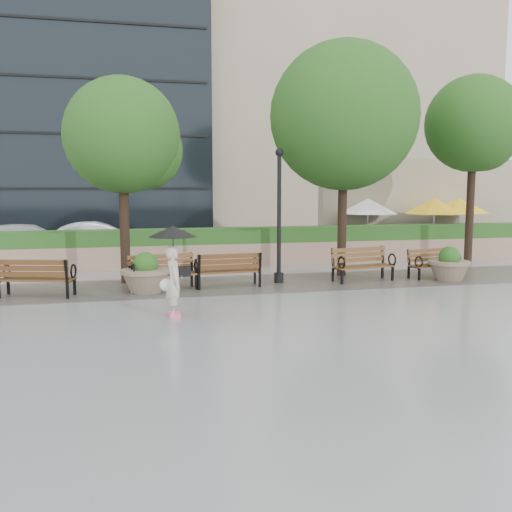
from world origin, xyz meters
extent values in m
plane|color=gray|center=(0.00, 0.00, 0.00)|extent=(100.00, 100.00, 0.00)
cube|color=#383330|center=(0.00, 3.00, 0.01)|extent=(28.00, 3.20, 0.01)
cube|color=tan|center=(0.00, 7.00, 0.40)|extent=(24.00, 0.80, 0.80)
cube|color=#194B19|center=(0.00, 7.00, 1.08)|extent=(24.00, 0.75, 0.55)
cube|color=tan|center=(9.50, 10.00, 2.00)|extent=(10.00, 0.60, 4.00)
cube|color=#194B19|center=(9.00, 7.80, 0.45)|extent=(8.00, 0.50, 0.90)
cube|color=black|center=(0.00, 11.00, 0.00)|extent=(40.00, 7.00, 0.00)
cube|color=black|center=(-9.00, 22.00, 12.50)|extent=(20.00, 10.00, 25.00)
cube|color=tan|center=(10.00, 23.00, 10.00)|extent=(18.00, 10.00, 20.00)
cube|color=brown|center=(-5.89, 2.43, 0.46)|extent=(1.95, 1.03, 0.05)
cube|color=brown|center=(-5.97, 2.15, 0.78)|extent=(1.83, 0.61, 0.44)
cube|color=black|center=(-5.90, 2.40, 0.24)|extent=(1.98, 1.13, 0.48)
torus|color=black|center=(-4.99, 2.38, 0.64)|extent=(0.15, 0.38, 0.38)
torus|color=black|center=(-6.69, 2.85, 0.64)|extent=(0.15, 0.38, 0.38)
cube|color=brown|center=(-2.66, 2.51, 0.45)|extent=(1.89, 0.83, 0.05)
cube|color=brown|center=(-2.70, 2.79, 0.76)|extent=(1.83, 0.41, 0.43)
cube|color=black|center=(-2.66, 2.54, 0.23)|extent=(1.91, 0.93, 0.47)
torus|color=black|center=(-3.48, 2.20, 0.63)|extent=(0.11, 0.38, 0.38)
torus|color=black|center=(-1.78, 2.47, 0.63)|extent=(0.11, 0.38, 0.38)
cube|color=brown|center=(-0.86, 2.69, 0.45)|extent=(1.86, 0.65, 0.05)
cube|color=brown|center=(-0.85, 2.41, 0.76)|extent=(1.84, 0.22, 0.43)
cube|color=black|center=(-0.86, 2.66, 0.23)|extent=(1.87, 0.75, 0.47)
torus|color=black|center=(-0.01, 2.92, 0.63)|extent=(0.07, 0.38, 0.38)
torus|color=black|center=(-1.74, 2.83, 0.63)|extent=(0.07, 0.38, 0.38)
cube|color=brown|center=(3.26, 2.66, 0.46)|extent=(1.93, 0.85, 0.05)
cube|color=brown|center=(3.21, 2.95, 0.78)|extent=(1.86, 0.43, 0.44)
cube|color=black|center=(3.25, 2.69, 0.24)|extent=(1.95, 0.96, 0.48)
torus|color=black|center=(2.42, 2.34, 0.64)|extent=(0.11, 0.39, 0.38)
torus|color=black|center=(4.16, 2.62, 0.64)|extent=(0.11, 0.39, 0.38)
cube|color=brown|center=(5.66, 2.77, 0.41)|extent=(1.74, 0.88, 0.05)
cube|color=brown|center=(5.60, 3.03, 0.69)|extent=(1.65, 0.50, 0.39)
cube|color=black|center=(5.65, 2.80, 0.21)|extent=(1.76, 0.97, 0.43)
torus|color=black|center=(4.93, 2.43, 0.57)|extent=(0.13, 0.34, 0.34)
torus|color=black|center=(6.46, 2.80, 0.57)|extent=(0.13, 0.34, 0.34)
cylinder|color=#7F6B56|center=(-3.15, 2.36, 0.58)|extent=(1.31, 1.31, 0.11)
sphere|color=#154614|center=(-3.15, 2.36, 0.76)|extent=(0.68, 0.68, 0.68)
cylinder|color=#7F6B56|center=(5.85, 2.25, 0.55)|extent=(1.24, 1.24, 0.10)
sphere|color=#154614|center=(5.85, 2.25, 0.72)|extent=(0.64, 0.64, 0.64)
cylinder|color=black|center=(0.73, 3.03, 1.87)|extent=(0.12, 0.12, 3.75)
cylinder|color=black|center=(0.73, 3.03, 0.15)|extent=(0.28, 0.28, 0.30)
sphere|color=black|center=(0.73, 3.03, 3.80)|extent=(0.24, 0.24, 0.24)
cylinder|color=black|center=(-3.66, 4.01, 1.99)|extent=(0.28, 0.28, 3.99)
sphere|color=#154614|center=(-3.66, 4.01, 4.27)|extent=(3.31, 3.31, 3.31)
sphere|color=#154614|center=(-3.06, 4.31, 3.88)|extent=(2.32, 2.32, 2.32)
cylinder|color=black|center=(3.04, 3.90, 2.32)|extent=(0.28, 0.28, 4.65)
sphere|color=#154614|center=(3.04, 3.90, 4.98)|extent=(4.57, 4.57, 4.57)
sphere|color=#154614|center=(3.64, 4.20, 4.51)|extent=(3.20, 3.20, 3.20)
cylinder|color=black|center=(8.44, 5.19, 2.34)|extent=(0.28, 0.28, 4.68)
sphere|color=#154614|center=(8.44, 5.19, 5.01)|extent=(3.39, 3.39, 3.39)
sphere|color=#154614|center=(9.04, 5.49, 4.54)|extent=(2.37, 2.37, 2.37)
cylinder|color=black|center=(6.20, 8.95, 0.05)|extent=(0.40, 0.40, 0.10)
cylinder|color=#99999E|center=(6.20, 8.95, 1.10)|extent=(0.06, 0.06, 2.20)
cone|color=white|center=(6.20, 8.95, 2.00)|extent=(2.50, 2.50, 0.60)
cylinder|color=black|center=(8.84, 8.28, 0.05)|extent=(0.40, 0.40, 0.10)
cylinder|color=#99999E|center=(8.84, 8.28, 1.10)|extent=(0.06, 0.06, 2.20)
cone|color=yellow|center=(8.84, 8.28, 2.00)|extent=(2.50, 2.50, 0.60)
cylinder|color=black|center=(10.20, 8.62, 0.05)|extent=(0.40, 0.40, 0.10)
cylinder|color=#99999E|center=(10.20, 8.62, 1.10)|extent=(0.06, 0.06, 2.20)
cone|color=yellow|center=(10.20, 8.62, 2.00)|extent=(2.50, 2.50, 0.60)
imported|color=silver|center=(-7.23, 10.38, 0.68)|extent=(4.80, 2.14, 1.37)
imported|color=silver|center=(-4.60, 10.16, 0.71)|extent=(4.40, 1.80, 1.42)
imported|color=beige|center=(-2.66, -0.64, 0.83)|extent=(0.43, 0.61, 1.66)
cube|color=#F2598C|center=(-2.66, -0.52, 0.04)|extent=(0.11, 0.23, 0.08)
cube|color=#F2598C|center=(-2.66, -0.78, 0.04)|extent=(0.11, 0.23, 0.08)
cube|color=black|center=(-2.44, -0.59, 0.98)|extent=(0.11, 0.31, 0.23)
sphere|color=white|center=(-2.81, -0.43, 0.67)|extent=(0.29, 0.29, 0.29)
cylinder|color=black|center=(-2.66, -0.59, 1.45)|extent=(0.02, 0.02, 0.88)
cone|color=black|center=(-2.66, -0.59, 1.86)|extent=(1.08, 1.08, 0.23)
camera|label=1|loc=(-3.73, -12.96, 2.86)|focal=40.00mm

